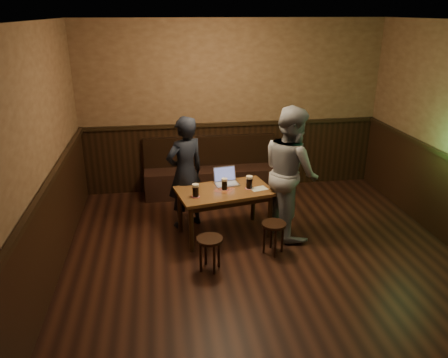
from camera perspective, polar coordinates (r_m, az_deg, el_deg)
room at (r=4.76m, az=6.69°, el=0.07°), size 5.04×6.04×2.84m
bench at (r=7.33m, az=-1.70°, el=0.47°), size 2.20×0.50×0.95m
pub_table at (r=5.85m, az=0.06°, el=-2.22°), size 1.36×0.94×0.67m
stool_left at (r=5.18m, az=-1.88°, el=-8.54°), size 0.39×0.39×0.42m
stool_right at (r=5.55m, az=6.51°, el=-6.52°), size 0.32×0.32×0.42m
pint_left at (r=5.59m, az=-3.73°, el=-1.49°), size 0.11×0.11×0.17m
pint_mid at (r=5.79m, az=0.06°, el=-0.67°), size 0.10×0.10×0.16m
pint_right at (r=5.84m, az=3.33°, el=-0.41°), size 0.12×0.12×0.18m
laptop at (r=6.01m, az=0.24°, el=-0.06°), size 0.35×0.30×0.22m
menu at (r=5.87m, az=4.55°, el=-1.27°), size 0.25×0.21×0.00m
person_suit at (r=6.06m, az=-5.07°, el=0.80°), size 0.70×0.62×1.60m
person_grey at (r=5.87m, az=8.69°, el=0.91°), size 0.82×0.98×1.78m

